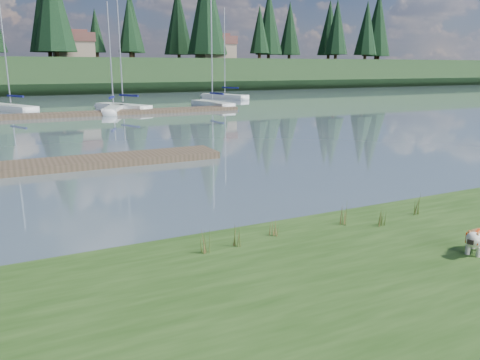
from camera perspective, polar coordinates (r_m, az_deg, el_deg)
ground at (r=41.23m, az=-20.26°, el=7.29°), size 200.00×200.00×0.00m
bank at (r=7.47m, az=13.55°, el=-17.61°), size 60.00×9.00×0.35m
ridge at (r=83.94m, az=-23.71°, el=11.55°), size 200.00×20.00×5.00m
bulldog at (r=10.54m, az=26.92°, el=-6.25°), size 0.89×0.60×0.53m
dock_near at (r=20.20m, az=-24.97°, el=1.40°), size 16.00×2.00×0.30m
dock_far at (r=41.47m, az=-17.52°, el=7.74°), size 26.00×2.20×0.30m
sailboat_bg_1 at (r=48.64m, az=-26.48°, el=7.95°), size 4.85×7.61×11.59m
sailboat_bg_2 at (r=43.64m, az=-15.04°, el=8.42°), size 3.21×6.19×9.43m
sailboat_bg_3 at (r=46.00m, az=-14.55°, el=8.68°), size 4.53×7.24×10.88m
sailboat_bg_4 at (r=48.09m, az=-3.76°, el=9.29°), size 2.29×7.37×10.77m
sailboat_bg_5 at (r=60.58m, az=-2.32°, el=10.21°), size 4.32×7.70×11.04m
weed_0 at (r=9.80m, az=-0.22°, el=-6.77°), size 0.17×0.14×0.55m
weed_1 at (r=10.43m, az=4.12°, el=-5.89°), size 0.17×0.14×0.40m
weed_2 at (r=11.35m, az=12.57°, el=-4.14°), size 0.17×0.14×0.58m
weed_3 at (r=9.52m, az=-4.43°, el=-7.55°), size 0.17×0.14×0.51m
weed_4 at (r=11.49m, az=16.76°, el=-4.50°), size 0.17×0.14×0.44m
weed_5 at (r=12.59m, az=20.69°, el=-2.96°), size 0.17×0.14×0.57m
mud_lip at (r=10.88m, az=-1.42°, el=-7.53°), size 60.00×0.50×0.14m
conifer_4 at (r=77.69m, az=-21.89°, el=19.49°), size 6.16×6.16×15.10m
conifer_5 at (r=83.35m, az=-13.34°, el=18.05°), size 3.96×3.96×10.35m
conifer_6 at (r=85.74m, az=-4.09°, el=20.36°), size 7.04×7.04×17.00m
conifer_7 at (r=94.33m, az=3.54°, el=18.66°), size 5.28×5.28×13.20m
conifer_8 at (r=98.08m, az=11.72°, el=17.82°), size 4.62×4.62×11.77m
conifer_9 at (r=108.75m, az=16.45°, el=17.85°), size 5.94×5.94×14.62m
house_1 at (r=82.52m, az=-19.67°, el=15.24°), size 6.30×5.30×4.65m
house_2 at (r=86.91m, az=-3.00°, el=15.87°), size 6.30×5.30×4.65m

